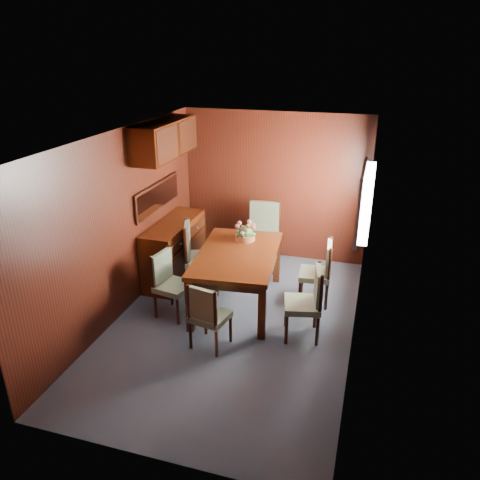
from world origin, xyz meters
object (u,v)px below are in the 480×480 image
(chair_right_near, at_px, (309,299))
(chair_head, at_px, (207,313))
(flower_centerpiece, at_px, (245,231))
(sideboard, at_px, (175,250))
(chair_left_near, at_px, (169,280))
(dining_table, at_px, (238,260))

(chair_right_near, height_order, chair_head, chair_right_near)
(flower_centerpiece, bearing_deg, sideboard, 176.87)
(chair_right_near, distance_m, flower_centerpiece, 1.48)
(chair_left_near, height_order, chair_right_near, chair_right_near)
(chair_head, bearing_deg, flower_centerpiece, 100.98)
(dining_table, bearing_deg, chair_head, -97.68)
(dining_table, height_order, chair_right_near, chair_right_near)
(sideboard, bearing_deg, dining_table, -23.67)
(sideboard, relative_size, flower_centerpiece, 4.68)
(sideboard, bearing_deg, chair_right_near, -24.58)
(chair_head, xyz_separation_m, flower_centerpiece, (0.01, 1.53, 0.45))
(sideboard, relative_size, chair_right_near, 1.49)
(sideboard, distance_m, chair_right_near, 2.42)
(flower_centerpiece, bearing_deg, chair_right_near, -41.56)
(chair_left_near, bearing_deg, sideboard, -149.51)
(dining_table, bearing_deg, chair_left_near, -153.68)
(sideboard, height_order, chair_head, sideboard)
(chair_left_near, relative_size, flower_centerpiece, 2.98)
(sideboard, distance_m, chair_left_near, 1.07)
(chair_right_near, height_order, flower_centerpiece, flower_centerpiece)
(chair_left_near, relative_size, chair_head, 1.05)
(chair_left_near, bearing_deg, chair_head, 62.09)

